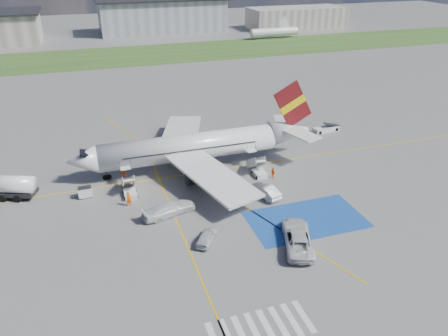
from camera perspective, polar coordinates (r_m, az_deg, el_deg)
The scene contains 22 objects.
ground at distance 53.85m, azimuth -0.85°, elevation -6.33°, with size 400.00×400.00×0.00m, color #60605E.
grass_strip at distance 141.85m, azimuth -12.87°, elevation 14.08°, with size 400.00×30.00×0.01m, color #2D4C1E.
taxiway_line_main at distance 63.86m, azimuth -4.10°, elevation -0.74°, with size 120.00×0.20×0.01m, color gold.
taxiway_line_cross at distance 45.03m, azimuth -3.15°, elevation -14.00°, with size 0.20×60.00×0.01m, color gold.
taxiway_line_diag at distance 63.86m, azimuth -4.10°, elevation -0.74°, with size 0.20×60.00×0.01m, color gold.
staging_box at distance 54.21m, azimuth 10.65°, elevation -6.60°, with size 14.00×8.00×0.01m, color #184390.
crosswalk at distance 40.32m, azimuth 4.77°, elevation -20.09°, with size 9.00×4.00×0.01m.
terminal_centre at distance 182.74m, azimuth -8.06°, elevation 19.08°, with size 48.00×18.00×12.00m, color gray.
terminal_east at distance 194.29m, azimuth 9.45°, elevation 18.83°, with size 40.00×16.00×8.00m, color gray.
airliner at distance 64.49m, azimuth -3.35°, elevation 2.91°, with size 36.81×32.95×11.92m.
airstairs_fwd at distance 59.37m, azimuth -12.22°, elevation -2.91°, with size 1.90×5.20×3.60m.
airstairs_aft at distance 63.35m, azimuth 4.54°, elevation -0.37°, with size 1.90×5.20×3.60m.
fuel_tanker at distance 64.17m, azimuth -27.16°, elevation -2.40°, with size 9.43×5.56×3.14m.
gpu_cart at distance 60.30m, azimuth -17.66°, elevation -3.08°, with size 1.87×1.27×1.50m.
belt_loader at distance 80.84m, azimuth 13.19°, elevation 4.96°, with size 5.42×2.55×1.58m.
car_silver_a at distance 49.18m, azimuth -2.25°, elevation -8.98°, with size 1.60×3.99×1.36m, color silver.
car_silver_b at distance 57.89m, azimuth 5.37°, elevation -2.97°, with size 1.73×4.95×1.63m, color #BABEC2.
van_white_a at distance 49.19m, azimuth 9.60°, elevation -8.66°, with size 2.91×6.31×2.37m, color silver.
van_white_b at distance 54.09m, azimuth -7.19°, elevation -5.12°, with size 2.13×5.23×2.05m, color silver.
crew_fwd at distance 56.76m, azimuth -12.30°, elevation -4.00°, with size 0.70×0.46×1.91m, color #F4610C.
crew_nose at distance 63.67m, azimuth -12.96°, elevation -0.67°, with size 0.79×0.62×1.63m, color #E8560C.
crew_aft at distance 62.54m, azimuth 6.42°, elevation -0.63°, with size 0.96×0.40×1.64m, color #E3580B.
Camera 1 is at (-13.43, -43.14, 29.30)m, focal length 35.00 mm.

